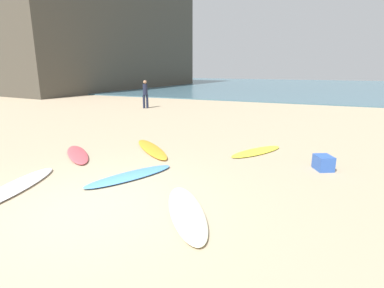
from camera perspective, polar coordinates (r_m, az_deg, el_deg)
ground_plane at (r=5.87m, az=-18.37°, el=-11.27°), size 120.00×120.00×0.00m
ocean_water at (r=41.92m, az=18.36°, el=10.25°), size 120.00×40.00×0.08m
coastal_headland at (r=42.23m, az=-22.04°, el=20.70°), size 22.66×26.45×15.80m
surfboard_0 at (r=9.25m, az=-20.62°, el=-1.80°), size 1.93×1.75×0.09m
surfboard_1 at (r=9.30m, az=-7.56°, el=-0.90°), size 2.18×2.11×0.09m
surfboard_2 at (r=9.19m, az=11.97°, el=-1.37°), size 1.47×2.03×0.06m
surfboard_3 at (r=5.36m, az=-1.02°, el=-12.49°), size 1.68×2.16×0.09m
surfboard_4 at (r=7.12m, az=-11.44°, el=-5.84°), size 1.42×2.24×0.09m
surfboard_5 at (r=7.34m, az=-30.18°, el=-6.97°), size 1.21×2.54×0.09m
beachgoer_near at (r=18.82m, az=-8.73°, el=9.44°), size 0.37×0.37×1.67m
beach_cooler at (r=8.12m, az=23.35°, el=-3.24°), size 0.54×0.58×0.36m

